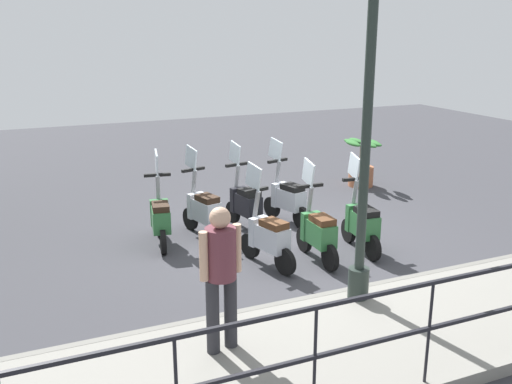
# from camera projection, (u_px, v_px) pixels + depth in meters

# --- Properties ---
(ground_plane) EXTENTS (28.00, 28.00, 0.00)m
(ground_plane) POSITION_uv_depth(u_px,v_px,m) (288.00, 243.00, 9.52)
(ground_plane) COLOR #38383D
(promenade_walkway) EXTENTS (2.20, 20.00, 0.15)m
(promenade_walkway) POSITION_uv_depth(u_px,v_px,m) (407.00, 326.00, 6.72)
(promenade_walkway) COLOR gray
(promenade_walkway) RESTS_ON ground_plane
(fence_railing) EXTENTS (0.04, 16.03, 1.07)m
(fence_railing) POSITION_uv_depth(u_px,v_px,m) (481.00, 301.00, 5.57)
(fence_railing) COLOR black
(fence_railing) RESTS_ON promenade_walkway
(lamp_post_near) EXTENTS (0.26, 0.90, 4.27)m
(lamp_post_near) POSITION_uv_depth(u_px,v_px,m) (365.00, 152.00, 6.76)
(lamp_post_near) COLOR #232D28
(lamp_post_near) RESTS_ON promenade_walkway
(pedestrian_distant) EXTENTS (0.38, 0.48, 1.59)m
(pedestrian_distant) POSITION_uv_depth(u_px,v_px,m) (221.00, 268.00, 5.86)
(pedestrian_distant) COLOR #28282D
(pedestrian_distant) RESTS_ON promenade_walkway
(potted_palm) EXTENTS (1.06, 0.66, 1.05)m
(potted_palm) POSITION_uv_depth(u_px,v_px,m) (361.00, 167.00, 12.91)
(potted_palm) COLOR #9E5B3D
(potted_palm) RESTS_ON ground_plane
(scooter_near_0) EXTENTS (1.23, 0.44, 1.54)m
(scooter_near_0) POSITION_uv_depth(u_px,v_px,m) (361.00, 222.00, 9.08)
(scooter_near_0) COLOR black
(scooter_near_0) RESTS_ON ground_plane
(scooter_near_1) EXTENTS (1.23, 0.44, 1.54)m
(scooter_near_1) POSITION_uv_depth(u_px,v_px,m) (317.00, 231.00, 8.69)
(scooter_near_1) COLOR black
(scooter_near_1) RESTS_ON ground_plane
(scooter_near_2) EXTENTS (1.21, 0.53, 1.54)m
(scooter_near_2) POSITION_uv_depth(u_px,v_px,m) (267.00, 236.00, 8.49)
(scooter_near_2) COLOR black
(scooter_near_2) RESTS_ON ground_plane
(scooter_far_0) EXTENTS (1.21, 0.53, 1.54)m
(scooter_far_0) POSITION_uv_depth(u_px,v_px,m) (287.00, 198.00, 10.41)
(scooter_far_0) COLOR black
(scooter_far_0) RESTS_ON ground_plane
(scooter_far_1) EXTENTS (1.23, 0.47, 1.54)m
(scooter_far_1) POSITION_uv_depth(u_px,v_px,m) (245.00, 203.00, 10.09)
(scooter_far_1) COLOR black
(scooter_far_1) RESTS_ON ground_plane
(scooter_far_2) EXTENTS (1.21, 0.52, 1.54)m
(scooter_far_2) POSITION_uv_depth(u_px,v_px,m) (203.00, 209.00, 9.74)
(scooter_far_2) COLOR black
(scooter_far_2) RESTS_ON ground_plane
(scooter_far_3) EXTENTS (1.23, 0.47, 1.54)m
(scooter_far_3) POSITION_uv_depth(u_px,v_px,m) (160.00, 217.00, 9.33)
(scooter_far_3) COLOR black
(scooter_far_3) RESTS_ON ground_plane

